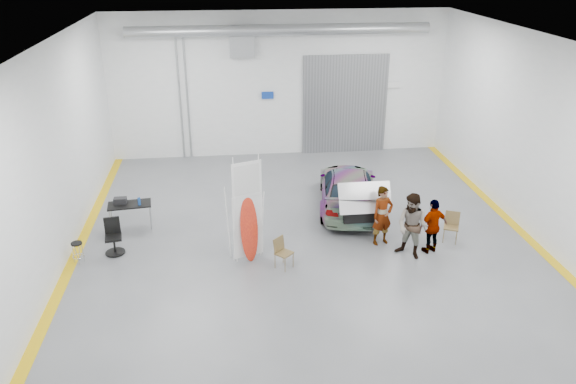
{
  "coord_description": "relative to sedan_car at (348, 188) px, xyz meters",
  "views": [
    {
      "loc": [
        -2.31,
        -14.98,
        8.32
      ],
      "look_at": [
        -0.52,
        0.39,
        1.5
      ],
      "focal_mm": 35.0,
      "sensor_mm": 36.0,
      "label": 1
    }
  ],
  "objects": [
    {
      "name": "person_b",
      "position": [
        1.09,
        -3.55,
        0.29
      ],
      "size": [
        1.2,
        1.2,
        1.97
      ],
      "primitive_type": "imported",
      "rotation": [
        0.0,
        0.0,
        -0.76
      ],
      "color": "#547E9A",
      "rests_on": "ground"
    },
    {
      "name": "shop_stool",
      "position": [
        -8.41,
        -2.8,
        -0.37
      ],
      "size": [
        0.33,
        0.33,
        0.64
      ],
      "rotation": [
        0.0,
        0.0,
        -0.23
      ],
      "color": "black",
      "rests_on": "ground"
    },
    {
      "name": "sedan_car",
      "position": [
        0.0,
        0.0,
        0.0
      ],
      "size": [
        2.75,
        5.02,
        1.38
      ],
      "primitive_type": "imported",
      "rotation": [
        0.0,
        0.0,
        2.96
      ],
      "color": "silver",
      "rests_on": "ground"
    },
    {
      "name": "trunk_lid",
      "position": [
        0.0,
        -2.13,
        0.71
      ],
      "size": [
        1.61,
        0.98,
        0.04
      ],
      "primitive_type": "cube",
      "color": "silver",
      "rests_on": "sedan_car"
    },
    {
      "name": "office_chair",
      "position": [
        -7.47,
        -2.33,
        -0.22
      ],
      "size": [
        0.57,
        0.57,
        1.07
      ],
      "rotation": [
        0.0,
        0.0,
        0.16
      ],
      "color": "black",
      "rests_on": "ground"
    },
    {
      "name": "folding_chair_far",
      "position": [
        2.6,
        -2.79,
        -0.4
      ],
      "size": [
        0.57,
        0.61,
        0.92
      ],
      "rotation": [
        0.0,
        0.0,
        -0.43
      ],
      "color": "brown",
      "rests_on": "ground"
    },
    {
      "name": "person_c",
      "position": [
        1.78,
        -3.36,
        0.16
      ],
      "size": [
        1.06,
        0.7,
        1.69
      ],
      "primitive_type": "imported",
      "rotation": [
        0.0,
        0.0,
        3.47
      ],
      "color": "#AA5938",
      "rests_on": "ground"
    },
    {
      "name": "folding_chair_near",
      "position": [
        -2.62,
        -3.73,
        -0.41
      ],
      "size": [
        0.58,
        0.66,
        0.89
      ],
      "rotation": [
        0.0,
        0.0,
        0.78
      ],
      "color": "brown",
      "rests_on": "ground"
    },
    {
      "name": "person_a",
      "position": [
        0.46,
        -2.68,
        0.24
      ],
      "size": [
        0.77,
        0.62,
        1.86
      ],
      "primitive_type": "imported",
      "rotation": [
        0.0,
        0.0,
        0.29
      ],
      "color": "#8E6B4D",
      "rests_on": "ground"
    },
    {
      "name": "surfboard_display",
      "position": [
        -3.65,
        -3.21,
        0.6
      ],
      "size": [
        0.86,
        0.46,
        3.18
      ],
      "rotation": [
        0.0,
        0.0,
        0.35
      ],
      "color": "white",
      "rests_on": "ground"
    },
    {
      "name": "work_table",
      "position": [
        -7.28,
        -0.75,
        0.15
      ],
      "size": [
        1.4,
        0.81,
        1.09
      ],
      "rotation": [
        0.0,
        0.0,
        0.11
      ],
      "color": "gray",
      "rests_on": "ground"
    },
    {
      "name": "room_shell",
      "position": [
        -1.53,
        -0.07,
        3.39
      ],
      "size": [
        14.02,
        16.18,
        6.01
      ],
      "color": "silver",
      "rests_on": "ground"
    },
    {
      "name": "ground",
      "position": [
        -1.77,
        -2.29,
        -0.69
      ],
      "size": [
        16.0,
        16.0,
        0.0
      ],
      "primitive_type": "plane",
      "color": "#5C5E63",
      "rests_on": "ground"
    }
  ]
}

